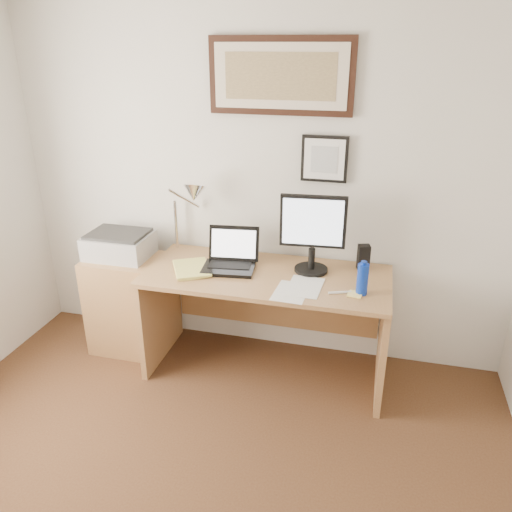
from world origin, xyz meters
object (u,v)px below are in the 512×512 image
(side_cabinet, at_px, (127,303))
(water_bottle, at_px, (362,279))
(lcd_monitor, at_px, (313,230))
(printer, at_px, (119,244))
(book, at_px, (175,271))
(desk, at_px, (269,300))
(laptop, at_px, (231,259))

(side_cabinet, relative_size, water_bottle, 3.75)
(lcd_monitor, xyz_separation_m, printer, (-1.37, -0.03, -0.22))
(book, relative_size, desk, 0.19)
(water_bottle, distance_m, lcd_monitor, 0.46)
(water_bottle, relative_size, laptop, 0.53)
(desk, xyz_separation_m, printer, (-1.10, -0.00, 0.30))
(water_bottle, bearing_deg, book, 179.35)
(water_bottle, relative_size, lcd_monitor, 0.37)
(desk, distance_m, printer, 1.14)
(book, bearing_deg, laptop, 26.34)
(lcd_monitor, bearing_deg, side_cabinet, -177.36)
(side_cabinet, distance_m, book, 0.64)
(side_cabinet, xyz_separation_m, water_bottle, (1.69, -0.18, 0.48))
(printer, bearing_deg, book, -21.72)
(water_bottle, bearing_deg, printer, 172.85)
(water_bottle, xyz_separation_m, laptop, (-0.87, 0.18, -0.04))
(laptop, relative_size, lcd_monitor, 0.70)
(water_bottle, relative_size, desk, 0.12)
(desk, bearing_deg, book, -161.06)
(side_cabinet, relative_size, desk, 0.46)
(water_bottle, xyz_separation_m, printer, (-1.71, 0.21, -0.03))
(water_bottle, height_order, printer, water_bottle)
(laptop, distance_m, printer, 0.84)
(water_bottle, xyz_separation_m, desk, (-0.62, 0.22, -0.33))
(lcd_monitor, distance_m, printer, 1.39)
(water_bottle, bearing_deg, side_cabinet, 173.87)
(desk, relative_size, laptop, 4.37)
(book, bearing_deg, desk, 18.94)
(side_cabinet, xyz_separation_m, book, (0.48, -0.17, 0.40))
(lcd_monitor, bearing_deg, desk, -174.45)
(water_bottle, distance_m, printer, 1.73)
(side_cabinet, bearing_deg, desk, 1.89)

